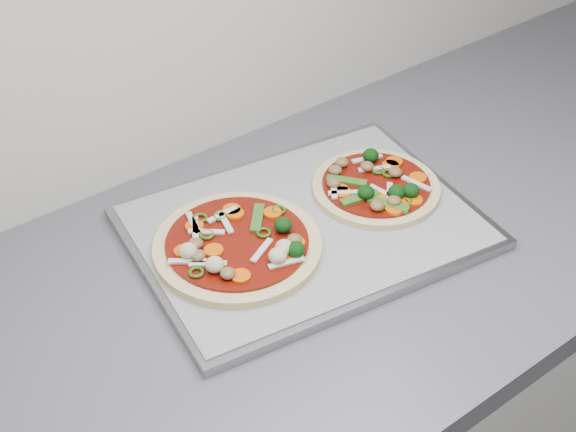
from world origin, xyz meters
TOP-DOWN VIEW (x-y plane):
  - base_cabinet at (0.00, 1.30)m, footprint 3.60×0.60m
  - countertop at (0.00, 1.30)m, footprint 3.60×0.60m
  - baking_tray at (-0.47, 1.35)m, footprint 0.50×0.40m
  - parchment at (-0.47, 1.35)m, footprint 0.48×0.38m
  - pizza_left at (-0.57, 1.35)m, footprint 0.29×0.29m
  - pizza_right at (-0.34, 1.34)m, footprint 0.21×0.21m

SIDE VIEW (x-z plane):
  - base_cabinet at x=0.00m, z-range 0.00..0.86m
  - countertop at x=0.00m, z-range 0.86..0.90m
  - baking_tray at x=-0.47m, z-range 0.90..0.91m
  - parchment at x=-0.47m, z-range 0.91..0.92m
  - pizza_right at x=-0.34m, z-range 0.91..0.94m
  - pizza_left at x=-0.57m, z-range 0.91..0.95m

